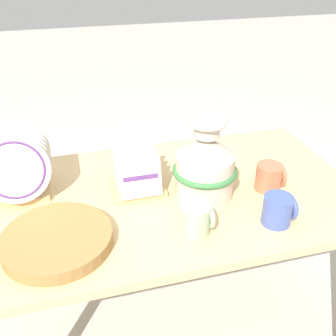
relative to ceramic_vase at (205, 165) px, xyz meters
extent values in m
plane|color=#B2ADA3|center=(-0.13, 0.04, -0.83)|extent=(14.00, 14.00, 0.00)
cube|color=tan|center=(-0.13, 0.04, -0.15)|extent=(1.45, 0.82, 0.03)
cylinder|color=tan|center=(-0.80, 0.41, -0.50)|extent=(0.06, 0.06, 0.66)
cylinder|color=tan|center=(0.55, 0.41, -0.50)|extent=(0.06, 0.06, 0.66)
cylinder|color=beige|center=(0.00, 0.00, -0.05)|extent=(0.22, 0.22, 0.17)
cone|color=beige|center=(0.00, 0.00, 0.08)|extent=(0.22, 0.22, 0.08)
cylinder|color=beige|center=(0.00, 0.00, 0.14)|extent=(0.09, 0.09, 0.05)
torus|color=beige|center=(0.00, 0.00, 0.17)|extent=(0.13, 0.13, 0.02)
torus|color=#38753D|center=(0.00, 0.00, -0.02)|extent=(0.24, 0.24, 0.02)
cube|color=tan|center=(-0.66, 0.18, -0.12)|extent=(0.20, 0.16, 0.02)
cylinder|color=tan|center=(-0.73, 0.25, -0.07)|extent=(0.01, 0.01, 0.07)
cylinder|color=tan|center=(-0.59, 0.25, -0.07)|extent=(0.01, 0.01, 0.07)
cylinder|color=white|center=(-0.66, 0.11, 0.01)|extent=(0.24, 0.07, 0.24)
torus|color=#5B3375|center=(-0.66, 0.11, 0.02)|extent=(0.21, 0.06, 0.21)
cylinder|color=white|center=(-0.66, 0.15, 0.01)|extent=(0.24, 0.07, 0.24)
cylinder|color=white|center=(-0.66, 0.18, 0.01)|extent=(0.24, 0.07, 0.24)
cylinder|color=white|center=(-0.66, 0.22, 0.01)|extent=(0.24, 0.07, 0.24)
cylinder|color=white|center=(-0.66, 0.25, 0.01)|extent=(0.24, 0.07, 0.24)
cube|color=tan|center=(-0.24, 0.09, -0.12)|extent=(0.20, 0.16, 0.02)
cylinder|color=tan|center=(-0.30, 0.16, -0.07)|extent=(0.01, 0.01, 0.07)
cylinder|color=tan|center=(-0.17, 0.16, -0.07)|extent=(0.01, 0.01, 0.07)
cube|color=white|center=(-0.24, 0.02, -0.03)|extent=(0.15, 0.05, 0.15)
cube|color=white|center=(-0.24, 0.07, -0.03)|extent=(0.15, 0.05, 0.15)
cube|color=white|center=(-0.24, 0.12, -0.03)|extent=(0.15, 0.05, 0.15)
cube|color=white|center=(-0.24, 0.16, -0.03)|extent=(0.15, 0.05, 0.15)
cube|color=#5B3375|center=(-0.24, 0.02, -0.03)|extent=(0.13, 0.01, 0.02)
cylinder|color=olive|center=(-0.54, -0.15, -0.13)|extent=(0.35, 0.35, 0.01)
cylinder|color=olive|center=(-0.54, -0.15, -0.12)|extent=(0.35, 0.35, 0.01)
cylinder|color=olive|center=(-0.54, -0.15, -0.11)|extent=(0.35, 0.35, 0.01)
cylinder|color=olive|center=(-0.54, -0.15, -0.10)|extent=(0.35, 0.35, 0.01)
cylinder|color=olive|center=(-0.54, -0.15, -0.09)|extent=(0.35, 0.35, 0.01)
cylinder|color=#9EB28E|center=(-0.10, -0.20, -0.08)|extent=(0.10, 0.10, 0.10)
torus|color=#9EB28E|center=(-0.05, -0.20, -0.08)|extent=(0.02, 0.08, 0.08)
cylinder|color=#42569E|center=(0.18, -0.23, -0.08)|extent=(0.10, 0.10, 0.10)
torus|color=#42569E|center=(0.23, -0.23, -0.08)|extent=(0.02, 0.08, 0.08)
cylinder|color=#B76647|center=(0.25, -0.03, -0.08)|extent=(0.10, 0.10, 0.10)
torus|color=#B76647|center=(0.30, -0.03, -0.08)|extent=(0.02, 0.08, 0.08)
camera|label=1|loc=(-0.45, -1.15, 0.72)|focal=42.00mm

